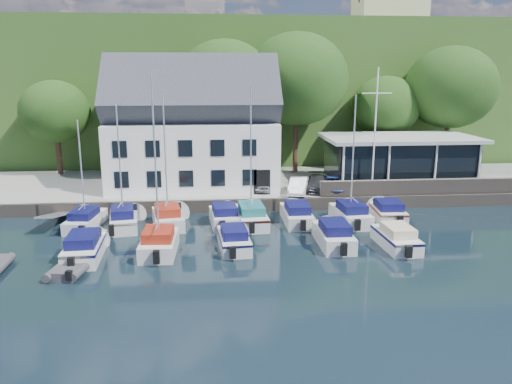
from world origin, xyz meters
TOP-DOWN VIEW (x-y plane):
  - ground at (0.00, 0.00)m, footprint 180.00×180.00m
  - quay at (0.00, 17.50)m, footprint 60.00×13.00m
  - quay_face at (0.00, 11.00)m, footprint 60.00×0.30m
  - hillside at (0.00, 62.00)m, footprint 160.00×75.00m
  - field_patch at (8.00, 70.00)m, footprint 50.00×30.00m
  - farmhouse at (22.00, 52.00)m, footprint 10.40×7.00m
  - harbor_building at (-7.00, 16.50)m, footprint 14.40×8.20m
  - club_pavilion at (11.00, 16.00)m, footprint 13.20×7.20m
  - seawall at (12.00, 11.40)m, footprint 18.00×0.50m
  - gangway at (-16.50, 9.00)m, footprint 1.20×6.00m
  - car_silver at (-1.09, 13.94)m, footprint 2.50×3.85m
  - car_white at (1.46, 12.52)m, footprint 2.37×4.08m
  - car_dgrey at (3.20, 13.48)m, footprint 2.46×4.45m
  - car_blue at (4.40, 13.15)m, footprint 1.65×3.75m
  - flagpole at (7.49, 12.35)m, footprint 2.39×0.20m
  - tree_0 at (-20.04, 22.49)m, footprint 6.49×6.49m
  - tree_1 at (-11.99, 22.17)m, footprint 7.51×7.51m
  - tree_2 at (-4.09, 21.50)m, footprint 9.21×9.21m
  - tree_3 at (2.68, 21.41)m, footprint 9.71×9.71m
  - tree_4 at (11.89, 22.57)m, footprint 6.75×6.75m
  - tree_5 at (17.96, 21.54)m, footprint 8.83×8.83m
  - boat_r1_0 at (-14.34, 7.99)m, footprint 2.67×6.43m
  - boat_r1_1 at (-11.68, 7.64)m, footprint 2.92×6.33m
  - boat_r1_2 at (-8.63, 7.76)m, footprint 3.10×6.21m
  - boat_r1_3 at (-4.65, 7.72)m, footprint 2.56×5.85m
  - boat_r1_4 at (-2.78, 7.62)m, footprint 2.52×6.84m
  - boat_r1_5 at (0.53, 7.86)m, footprint 2.05×6.67m
  - boat_r1_6 at (4.36, 7.39)m, footprint 2.54×6.43m
  - boat_r1_7 at (7.28, 7.90)m, footprint 2.53×5.79m
  - boat_r2_0 at (-12.97, 2.03)m, footprint 2.41×6.63m
  - boat_r2_1 at (-8.71, 2.39)m, footprint 2.37×5.94m
  - boat_r2_2 at (-4.23, 2.86)m, footprint 2.33×5.99m
  - boat_r2_3 at (2.03, 2.93)m, footprint 2.09×6.51m
  - boat_r2_4 at (5.78, 2.14)m, footprint 2.21×6.09m
  - dinghy_1 at (-13.13, -0.32)m, footprint 2.38×3.37m

SIDE VIEW (x-z plane):
  - ground at x=0.00m, z-range 0.00..0.00m
  - gangway at x=-16.50m, z-range -0.70..0.70m
  - dinghy_1 at x=-13.13m, z-range 0.00..0.72m
  - quay at x=0.00m, z-range 0.00..1.00m
  - quay_face at x=0.00m, z-range 0.00..1.00m
  - boat_r2_2 at x=-4.23m, z-range 0.00..1.41m
  - boat_r2_4 at x=5.78m, z-range 0.00..1.45m
  - boat_r1_5 at x=0.53m, z-range 0.00..1.49m
  - boat_r1_7 at x=7.28m, z-range 0.00..1.49m
  - boat_r1_3 at x=-4.65m, z-range 0.00..1.53m
  - boat_r2_0 at x=-12.97m, z-range 0.00..1.55m
  - boat_r2_3 at x=2.03m, z-range 0.00..1.57m
  - seawall at x=12.00m, z-range 1.00..2.20m
  - car_silver at x=-1.09m, z-range 1.00..2.22m
  - car_dgrey at x=3.20m, z-range 1.00..2.22m
  - car_blue at x=4.40m, z-range 1.00..2.26m
  - car_white at x=1.46m, z-range 1.00..2.27m
  - club_pavilion at x=11.00m, z-range 1.00..5.10m
  - boat_r1_0 at x=-14.34m, z-range 0.00..8.31m
  - boat_r1_2 at x=-8.63m, z-range 0.00..9.37m
  - boat_r1_1 at x=-11.68m, z-range 0.00..9.42m
  - boat_r1_4 at x=-2.78m, z-range 0.00..9.49m
  - boat_r1_6 at x=4.36m, z-range 0.00..9.58m
  - boat_r2_1 at x=-8.71m, z-range 0.00..9.60m
  - harbor_building at x=-7.00m, z-range 1.00..9.70m
  - tree_0 at x=-20.04m, z-range 1.00..9.87m
  - tree_4 at x=11.89m, z-range 1.00..10.23m
  - flagpole at x=7.49m, z-range 1.00..10.94m
  - tree_1 at x=-11.99m, z-range 1.00..11.26m
  - tree_5 at x=17.96m, z-range 1.00..13.07m
  - tree_2 at x=-4.09m, z-range 1.00..13.58m
  - tree_3 at x=2.68m, z-range 1.00..14.27m
  - hillside at x=0.00m, z-range 0.00..16.00m
  - field_patch at x=8.00m, z-range 16.00..16.30m
  - farmhouse at x=22.00m, z-range 16.00..24.20m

